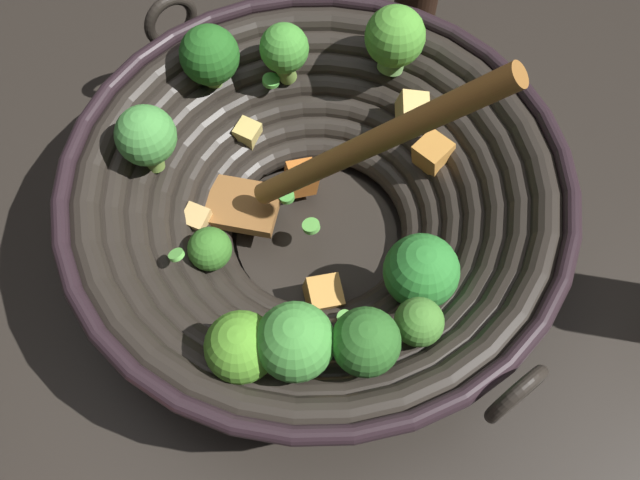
# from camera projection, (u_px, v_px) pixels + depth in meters

# --- Properties ---
(ground_plane) EXTENTS (4.00, 4.00, 0.00)m
(ground_plane) POSITION_uv_depth(u_px,v_px,m) (317.00, 240.00, 0.61)
(ground_plane) COLOR #28231E
(wok) EXTENTS (0.41, 0.43, 0.25)m
(wok) POSITION_uv_depth(u_px,v_px,m) (316.00, 200.00, 0.54)
(wok) COLOR black
(wok) RESTS_ON ground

